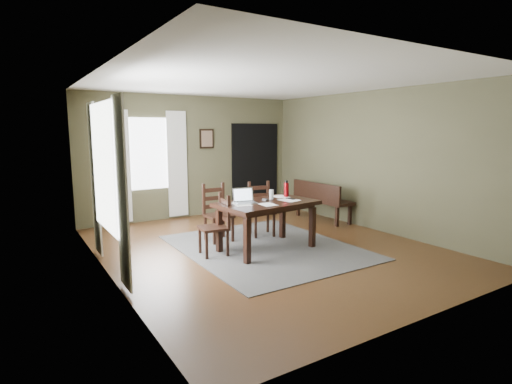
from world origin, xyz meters
TOP-DOWN VIEW (x-y plane):
  - ground at (0.00, 0.00)m, footprint 5.00×6.00m
  - room_shell at (0.00, 0.00)m, footprint 5.02×6.02m
  - rug at (0.00, 0.00)m, footprint 2.60×3.20m
  - dining_table at (-0.05, -0.11)m, footprint 1.67×1.12m
  - chair_end at (-0.86, 0.08)m, footprint 0.46×0.46m
  - chair_back_left at (-0.48, 0.81)m, footprint 0.44×0.44m
  - chair_back_right at (0.38, 0.73)m, footprint 0.53×0.53m
  - bench at (2.15, 1.09)m, footprint 0.48×1.48m
  - laptop at (-0.41, -0.01)m, footprint 0.39×0.33m
  - computer_mouse at (-0.03, -0.03)m, footprint 0.07×0.11m
  - tv_remote at (0.41, -0.13)m, footprint 0.08×0.18m
  - drinking_glass at (0.15, 0.05)m, footprint 0.08×0.08m
  - water_bottle at (0.51, 0.12)m, footprint 0.10×0.10m
  - paper_a at (-0.51, -0.10)m, footprint 0.31×0.37m
  - paper_b at (0.34, -0.19)m, footprint 0.31×0.37m
  - paper_d at (0.43, 0.18)m, footprint 0.27×0.33m
  - paper_e at (-0.18, -0.33)m, footprint 0.22×0.29m
  - window_left at (-2.47, 0.20)m, footprint 0.01×1.30m
  - window_back at (-1.00, 2.97)m, footprint 1.00×0.01m
  - curtain_left_near at (-2.44, -0.62)m, footprint 0.03×0.48m
  - curtain_left_far at (-2.44, 1.02)m, footprint 0.03×0.48m
  - curtain_back_left at (-1.62, 2.94)m, footprint 0.44×0.03m
  - curtain_back_right at (-0.38, 2.94)m, footprint 0.44×0.03m
  - framed_picture at (0.35, 2.97)m, footprint 0.34×0.03m
  - doorway_back at (1.65, 2.97)m, footprint 1.30×0.03m

SIDE VIEW (x-z plane):
  - ground at x=0.00m, z-range -0.01..0.00m
  - rug at x=0.00m, z-range 0.00..0.01m
  - chair_end at x=-0.86m, z-range -0.01..0.94m
  - chair_back_right at x=0.38m, z-range -0.01..0.98m
  - chair_back_left at x=-0.48m, z-range -0.01..1.00m
  - bench at x=2.15m, z-range 0.08..0.92m
  - dining_table at x=-0.05m, z-range 0.31..1.09m
  - paper_e at x=-0.18m, z-range 0.80..0.80m
  - paper_d at x=0.43m, z-range 0.80..0.80m
  - paper_b at x=0.34m, z-range 0.80..0.80m
  - paper_a at x=-0.51m, z-range 0.80..0.80m
  - tv_remote at x=0.41m, z-range 0.80..0.82m
  - computer_mouse at x=-0.03m, z-range 0.80..0.83m
  - laptop at x=-0.41m, z-range 0.74..0.98m
  - drinking_glass at x=0.15m, z-range 0.80..0.96m
  - water_bottle at x=0.51m, z-range 0.79..1.07m
  - doorway_back at x=1.65m, z-range 0.00..2.10m
  - curtain_left_near at x=-2.44m, z-range 0.05..2.35m
  - curtain_left_far at x=-2.44m, z-range 0.05..2.35m
  - curtain_back_left at x=-1.62m, z-range 0.05..2.35m
  - curtain_back_right at x=-0.38m, z-range 0.05..2.35m
  - window_left at x=-2.47m, z-range 0.60..2.30m
  - window_back at x=-1.00m, z-range 0.70..2.20m
  - framed_picture at x=0.35m, z-range 1.53..1.97m
  - room_shell at x=0.00m, z-range 0.45..3.16m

